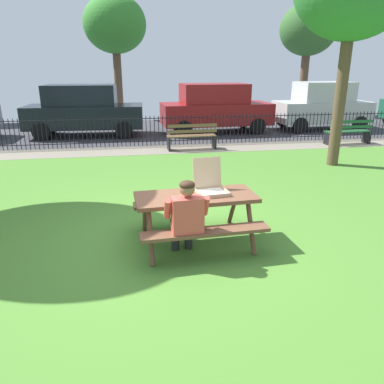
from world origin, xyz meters
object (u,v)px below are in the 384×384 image
Objects in this scene: park_bench_center at (192,137)px; far_tree_midleft at (115,25)px; pizza_box_open at (210,184)px; parked_car_far_right at (322,105)px; park_bench_right at (348,132)px; parked_car_right at (215,107)px; pizza_slice_on_table at (186,198)px; parked_car_center at (84,110)px; far_tree_center at (308,30)px; adult_at_table at (186,216)px; picnic_table_foreground at (196,206)px.

park_bench_center is 0.27× the size of far_tree_midleft.
far_tree_midleft is (-1.69, 15.56, 3.67)m from pizza_box_open.
park_bench_right is at bearing -101.11° from parked_car_far_right.
park_bench_right is at bearing -38.36° from parked_car_right.
pizza_slice_on_table is 10.31m from parked_car_center.
far_tree_midleft is at bearing 94.66° from pizza_slice_on_table.
far_tree_center is at bearing 41.98° from parked_car_right.
park_bench_right is (6.78, 7.21, -0.24)m from adult_at_table.
park_bench_center is 0.27× the size of far_tree_center.
far_tree_center is at bearing 60.40° from adult_at_table.
far_tree_center is at bearing 74.89° from park_bench_right.
picnic_table_foreground is at bearing 36.13° from pizza_slice_on_table.
far_tree_midleft reaches higher than park_bench_center.
parked_car_right is 0.76× the size of far_tree_center.
far_tree_midleft reaches higher than parked_car_far_right.
far_tree_midleft is (-3.97, 5.81, 3.55)m from parked_car_right.
parked_car_far_right is 0.66× the size of far_tree_center.
far_tree_center is (9.14, 15.81, 3.68)m from pizza_slice_on_table.
parked_car_center is (-2.44, 10.40, 0.35)m from adult_at_table.
adult_at_table reaches higher than picnic_table_foreground.
far_tree_center is at bearing 59.96° from pizza_slice_on_table.
pizza_box_open is 9.12m from park_bench_right.
parked_car_far_right reaches higher than pizza_box_open.
parked_car_right is at bearing 64.85° from park_bench_center.
adult_at_table is 16.72m from far_tree_midleft.
far_tree_midleft is at bearing 131.65° from park_bench_right.
parked_car_right is 9.35m from far_tree_center.
pizza_box_open is at bearing -73.42° from parked_car_center.
parked_car_far_right reaches higher than adult_at_table.
parked_car_center is 5.19m from parked_car_right.
far_tree_midleft is (-1.45, 15.70, 3.96)m from picnic_table_foreground.
parked_car_far_right reaches higher than pizza_slice_on_table.
parked_car_far_right is (7.18, 9.89, 0.41)m from picnic_table_foreground.
parked_car_right is 0.74× the size of far_tree_midleft.
far_tree_center is at bearing 26.51° from parked_car_center.
far_tree_center is (7.95, 9.00, 4.04)m from park_bench_center.
parked_car_far_right is (7.34, 10.00, 0.23)m from pizza_slice_on_table.
parked_car_right is (2.69, 10.00, 0.23)m from pizza_slice_on_table.
pizza_slice_on_table is 0.06× the size of parked_car_far_right.
park_bench_center is at bearing 81.26° from picnic_table_foreground.
pizza_slice_on_table is 9.57m from park_bench_right.
adult_at_table is 12.77m from parked_car_far_right.
picnic_table_foreground is 1.16× the size of park_bench_right.
pizza_box_open is 0.09× the size of far_tree_midleft.
parked_car_far_right reaches higher than parked_car_center.
adult_at_table reaches higher than pizza_slice_on_table.
far_tree_midleft reaches higher than parked_car_right.
park_bench_right is 12.74m from far_tree_midleft.
parked_car_far_right is (6.15, 3.19, 0.59)m from park_bench_center.
park_bench_center is at bearing -115.15° from parked_car_right.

